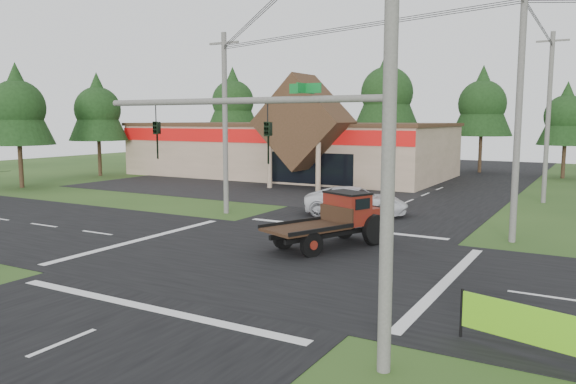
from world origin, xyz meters
The scene contains 20 objects.
ground centered at (0.00, 0.00, 0.00)m, with size 120.00×120.00×0.00m, color #244117.
road_ns centered at (0.00, 0.00, 0.01)m, with size 12.00×120.00×0.02m, color black.
road_ew centered at (0.00, 0.00, 0.01)m, with size 120.00×12.00×0.02m, color black.
parking_apron centered at (-14.00, 19.00, 0.01)m, with size 28.00×14.00×0.02m, color black.
cvs_building centered at (-15.70, 29.57, 2.78)m, with size 30.40×18.20×9.19m.
traffic_signal_mast centered at (5.82, -7.50, 4.43)m, with size 8.12×0.24×7.00m.
utility_pole_nr centered at (7.50, -7.50, 5.64)m, with size 2.00×0.30×11.00m.
utility_pole_nw centered at (-8.00, 8.00, 5.39)m, with size 2.00×0.30×10.50m.
utility_pole_ne centered at (8.00, 8.00, 5.89)m, with size 2.00×0.30×11.50m.
utility_pole_n centered at (8.00, 22.00, 5.74)m, with size 2.00×0.30×11.20m.
tree_row_a centered at (-30.00, 40.00, 8.05)m, with size 6.72×6.72×12.12m.
tree_row_b centered at (-20.00, 42.00, 6.70)m, with size 5.60×5.60×10.10m.
tree_row_c centered at (-10.00, 41.00, 8.72)m, with size 7.28×7.28×13.13m.
tree_row_d centered at (0.00, 42.00, 7.38)m, with size 6.16×6.16×11.11m.
tree_row_e centered at (8.00, 40.00, 6.03)m, with size 5.04×5.04×9.09m.
tree_side_w centered at (-32.00, 20.00, 6.70)m, with size 5.60×5.60×10.10m.
tree_side_w_near centered at (-30.00, 10.00, 6.70)m, with size 5.60×5.60×10.10m.
antique_flatbed_truck centered at (1.17, 2.82, 1.20)m, with size 2.19×5.75×2.40m, color #5B1D0D, non-canonical shape.
roadside_banner centered at (10.32, -5.15, 0.64)m, with size 3.77×0.11×1.29m, color #66B818, non-canonical shape.
white_pickup centered at (-1.01, 11.18, 0.83)m, with size 2.74×5.95×1.65m, color white.
Camera 1 is at (11.51, -18.85, 5.56)m, focal length 35.00 mm.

